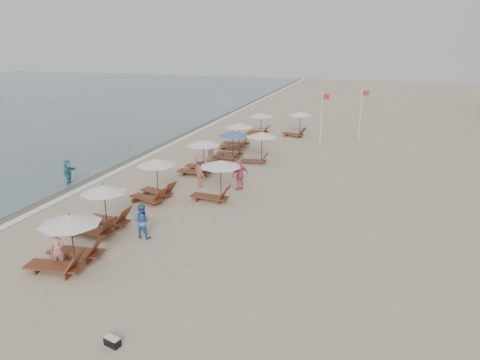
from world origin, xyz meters
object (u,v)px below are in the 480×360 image
(lounger_station_6, at_px, (259,123))
(inland_station_2, at_px, (297,121))
(lounger_station_3, at_px, (200,158))
(lounger_station_0, at_px, (66,242))
(beachgoer_far_b, at_px, (210,151))
(waterline_walker, at_px, (68,172))
(duffel_bag, at_px, (112,341))
(flag_pole_near, at_px, (322,116))
(inland_station_0, at_px, (215,177))
(beachgoer_mid_a, at_px, (142,221))
(beachgoer_mid_b, at_px, (200,172))
(beachgoer_far_a, at_px, (240,175))
(lounger_station_5, at_px, (236,136))
(lounger_station_1, at_px, (100,211))
(inland_station_1, at_px, (259,143))
(lounger_station_4, at_px, (229,146))
(beachgoer_near, at_px, (58,250))
(lounger_station_2, at_px, (153,180))

(lounger_station_6, height_order, inland_station_2, inland_station_2)
(lounger_station_3, bearing_deg, lounger_station_0, -90.50)
(beachgoer_far_b, height_order, waterline_walker, beachgoer_far_b)
(lounger_station_0, height_order, duffel_bag, lounger_station_0)
(beachgoer_far_b, bearing_deg, flag_pole_near, -36.31)
(inland_station_0, bearing_deg, beachgoer_mid_a, -104.94)
(lounger_station_0, height_order, beachgoer_mid_b, lounger_station_0)
(beachgoer_far_a, bearing_deg, duffel_bag, 39.81)
(lounger_station_5, distance_m, lounger_station_6, 5.32)
(lounger_station_1, xyz_separation_m, lounger_station_5, (0.87, 16.82, -0.00))
(inland_station_0, relative_size, duffel_bag, 5.25)
(inland_station_1, bearing_deg, lounger_station_6, 105.35)
(lounger_station_3, height_order, inland_station_0, lounger_station_3)
(lounger_station_4, bearing_deg, lounger_station_3, -98.95)
(inland_station_1, xyz_separation_m, inland_station_2, (0.90, 9.46, -0.11))
(inland_station_1, relative_size, beachgoer_mid_a, 1.61)
(lounger_station_5, bearing_deg, lounger_station_4, -79.75)
(inland_station_0, xyz_separation_m, flag_pole_near, (3.65, 14.20, 1.11))
(inland_station_1, bearing_deg, beachgoer_far_a, -85.50)
(lounger_station_3, xyz_separation_m, beachgoer_far_a, (3.44, -2.28, -0.12))
(lounger_station_3, distance_m, beachgoer_near, 12.98)
(inland_station_2, bearing_deg, lounger_station_4, -109.97)
(inland_station_0, bearing_deg, lounger_station_5, 103.04)
(lounger_station_1, height_order, beachgoer_far_a, lounger_station_1)
(inland_station_2, distance_m, waterline_walker, 20.33)
(lounger_station_5, relative_size, flag_pole_near, 0.62)
(lounger_station_0, xyz_separation_m, lounger_station_5, (0.17, 19.96, -0.04))
(beachgoer_near, relative_size, flag_pole_near, 0.34)
(lounger_station_5, relative_size, lounger_station_6, 1.10)
(lounger_station_2, xyz_separation_m, lounger_station_6, (1.01, 17.74, 0.01))
(beachgoer_mid_b, bearing_deg, lounger_station_5, -37.89)
(beachgoer_mid_b, bearing_deg, lounger_station_4, -39.94)
(beachgoer_far_a, bearing_deg, lounger_station_6, -131.64)
(inland_station_0, height_order, beachgoer_far_a, inland_station_0)
(lounger_station_4, height_order, flag_pole_near, flag_pole_near)
(waterline_walker, bearing_deg, lounger_station_4, -53.26)
(lounger_station_6, distance_m, flag_pole_near, 6.58)
(inland_station_0, relative_size, waterline_walker, 1.83)
(beachgoer_far_a, bearing_deg, lounger_station_4, -118.85)
(inland_station_1, xyz_separation_m, flag_pole_near, (3.40, 6.35, 0.96))
(lounger_station_4, bearing_deg, lounger_station_1, -96.02)
(lounger_station_1, distance_m, flag_pole_near, 20.82)
(waterline_walker, bearing_deg, flag_pole_near, -54.99)
(lounger_station_0, relative_size, flag_pole_near, 0.63)
(waterline_walker, relative_size, flag_pole_near, 0.34)
(inland_station_2, distance_m, beachgoer_mid_b, 15.74)
(inland_station_2, xyz_separation_m, beachgoer_mid_b, (-2.79, -15.48, -0.43))
(lounger_station_6, bearing_deg, inland_station_1, -74.65)
(lounger_station_4, height_order, lounger_station_6, same)
(inland_station_0, distance_m, inland_station_1, 7.86)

